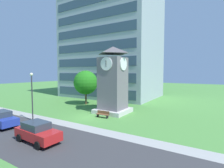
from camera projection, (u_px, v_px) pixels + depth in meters
ground_plane at (87, 117)px, 22.49m from camera, size 160.00×160.00×0.00m
street_asphalt at (32, 136)px, 15.79m from camera, size 120.00×7.20×0.01m
kerb_strip at (67, 124)px, 19.53m from camera, size 120.00×1.60×0.01m
office_building at (111, 37)px, 41.92m from camera, size 21.81×14.95×28.80m
clock_tower at (113, 84)px, 24.78m from camera, size 4.48×4.48×9.56m
park_bench at (103, 114)px, 22.25m from camera, size 1.82×0.58×0.88m
street_lamp at (32, 91)px, 20.57m from camera, size 0.36×0.36×5.83m
tree_streetside at (86, 83)px, 31.20m from camera, size 4.38×4.38×6.22m
parked_car_blue at (1, 119)px, 18.57m from camera, size 4.29×2.11×1.69m
parked_car_red at (38, 132)px, 14.49m from camera, size 4.39×2.10×1.69m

